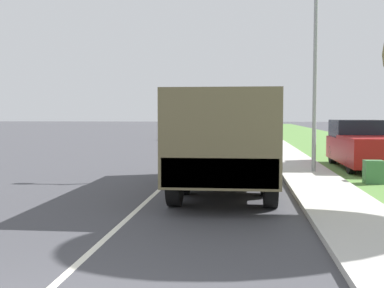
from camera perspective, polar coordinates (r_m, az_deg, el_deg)
ground_plane at (r=43.47m, az=2.99°, el=0.79°), size 180.00×180.00×0.00m
lane_centre_stripe at (r=43.47m, az=2.99°, el=0.80°), size 0.12×120.00×0.00m
sidewalk_right at (r=43.46m, az=8.92°, el=0.83°), size 1.80×120.00×0.12m
grass_strip_right at (r=43.91m, az=14.67°, el=0.72°), size 7.00×120.00×0.02m
military_truck at (r=13.22m, az=4.05°, el=1.15°), size 2.46×7.61×2.63m
car_nearest_ahead at (r=27.08m, az=4.36°, el=0.76°), size 1.83×4.88×1.75m
car_second_ahead at (r=39.66m, az=-0.44°, el=1.51°), size 1.78×4.34×1.51m
car_third_ahead at (r=50.37m, az=0.95°, el=2.03°), size 1.88×4.11×1.68m
pickup_truck at (r=19.75m, az=19.72°, el=-0.16°), size 2.06×5.31×1.84m
lamp_post at (r=17.21m, az=13.70°, el=10.45°), size 1.69×0.24×6.81m
utility_box at (r=15.39m, az=20.72°, el=-3.12°), size 0.55×0.45×0.70m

